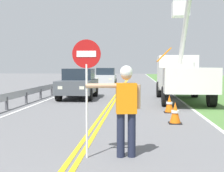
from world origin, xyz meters
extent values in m
cube|color=yellow|center=(-0.09, 20.00, 0.01)|extent=(0.11, 110.00, 0.01)
cube|color=yellow|center=(0.09, 20.00, 0.01)|extent=(0.11, 110.00, 0.01)
cube|color=silver|center=(3.60, 20.00, 0.01)|extent=(0.12, 110.00, 0.01)
cube|color=silver|center=(-3.60, 20.00, 0.01)|extent=(0.12, 110.00, 0.01)
cylinder|color=#1E2338|center=(1.10, 4.63, 0.44)|extent=(0.16, 0.16, 0.88)
cylinder|color=#1E2338|center=(0.88, 4.60, 0.44)|extent=(0.16, 0.16, 0.88)
cube|color=orange|center=(0.99, 4.61, 1.18)|extent=(0.43, 0.29, 0.60)
cylinder|color=tan|center=(0.50, 4.54, 1.43)|extent=(0.61, 0.17, 0.09)
cylinder|color=tan|center=(1.23, 4.65, 1.21)|extent=(0.09, 0.09, 0.48)
sphere|color=tan|center=(0.99, 4.61, 1.65)|extent=(0.22, 0.22, 0.22)
sphere|color=white|center=(0.99, 4.61, 1.70)|extent=(0.25, 0.25, 0.25)
cylinder|color=silver|center=(0.22, 4.50, 0.92)|extent=(0.04, 0.04, 1.85)
cylinder|color=#B71414|center=(0.22, 4.50, 2.05)|extent=(0.56, 0.03, 0.56)
cube|color=white|center=(0.22, 4.49, 2.05)|extent=(0.38, 0.01, 0.12)
cube|color=white|center=(3.58, 13.60, 1.21)|extent=(2.36, 4.63, 1.10)
cube|color=white|center=(3.62, 17.05, 1.46)|extent=(2.23, 2.13, 2.00)
cube|color=#1E2833|center=(3.64, 18.08, 1.76)|extent=(1.98, 0.09, 0.90)
cylinder|color=silver|center=(3.56, 12.68, 1.88)|extent=(0.56, 0.56, 0.24)
cylinder|color=silver|center=(3.59, 14.19, 3.47)|extent=(0.28, 3.19, 3.10)
cube|color=white|center=(3.61, 15.70, 4.93)|extent=(0.91, 0.91, 0.80)
cube|color=orange|center=(2.37, 11.82, 2.31)|extent=(0.60, 0.81, 0.59)
cylinder|color=black|center=(2.59, 16.86, 0.46)|extent=(0.33, 0.92, 0.92)
cylinder|color=black|center=(4.65, 16.84, 0.46)|extent=(0.33, 0.92, 0.92)
cylinder|color=black|center=(2.53, 12.58, 0.46)|extent=(0.33, 0.92, 0.92)
cylinder|color=black|center=(4.59, 12.55, 0.46)|extent=(0.33, 0.92, 0.92)
cube|color=#4C5156|center=(-2.08, 15.71, 0.70)|extent=(1.88, 4.12, 0.72)
cube|color=#1E2833|center=(-2.08, 15.96, 1.38)|extent=(1.63, 1.74, 0.64)
cube|color=#EAEACC|center=(-1.51, 13.68, 0.75)|extent=(0.24, 0.06, 0.16)
cube|color=#EAEACC|center=(-2.61, 13.67, 0.75)|extent=(0.24, 0.06, 0.16)
cylinder|color=black|center=(-1.25, 14.44, 0.34)|extent=(0.29, 0.68, 0.68)
cylinder|color=black|center=(-2.89, 14.43, 0.34)|extent=(0.29, 0.68, 0.68)
cylinder|color=black|center=(-1.27, 16.99, 0.34)|extent=(0.29, 0.68, 0.68)
cylinder|color=black|center=(-2.91, 16.97, 0.34)|extent=(0.29, 0.68, 0.68)
cube|color=silver|center=(-1.59, 26.60, 0.70)|extent=(1.93, 4.14, 0.72)
cube|color=#1E2833|center=(-1.59, 26.85, 1.38)|extent=(1.65, 1.76, 0.64)
cube|color=#EAEACC|center=(-0.99, 24.58, 0.75)|extent=(0.24, 0.07, 0.16)
cube|color=#EAEACC|center=(-2.10, 24.56, 0.75)|extent=(0.24, 0.07, 0.16)
cylinder|color=black|center=(-0.74, 25.35, 0.34)|extent=(0.29, 0.69, 0.68)
cylinder|color=black|center=(-2.38, 25.31, 0.34)|extent=(0.29, 0.69, 0.68)
cylinder|color=black|center=(-0.80, 27.89, 0.34)|extent=(0.29, 0.69, 0.68)
cylinder|color=black|center=(-2.44, 27.85, 0.34)|extent=(0.29, 0.69, 0.68)
cone|color=orange|center=(2.43, 8.32, 0.35)|extent=(0.36, 0.36, 0.70)
cylinder|color=white|center=(2.43, 8.32, 0.39)|extent=(0.25, 0.25, 0.08)
cube|color=black|center=(2.43, 8.32, 0.01)|extent=(0.40, 0.40, 0.03)
cone|color=orange|center=(2.50, 10.66, 0.35)|extent=(0.36, 0.36, 0.70)
cylinder|color=white|center=(2.50, 10.66, 0.39)|extent=(0.25, 0.25, 0.08)
cube|color=black|center=(2.50, 10.66, 0.01)|extent=(0.40, 0.40, 0.03)
cube|color=#9EA0A3|center=(-4.20, 16.61, 0.55)|extent=(0.06, 32.00, 0.32)
cube|color=#4C4C51|center=(-4.20, 10.90, 0.28)|extent=(0.10, 0.10, 0.55)
cube|color=#4C4C51|center=(-4.20, 13.19, 0.28)|extent=(0.10, 0.10, 0.55)
cube|color=#4C4C51|center=(-4.20, 15.47, 0.28)|extent=(0.10, 0.10, 0.55)
cube|color=#4C4C51|center=(-4.20, 17.76, 0.28)|extent=(0.10, 0.10, 0.55)
cube|color=#4C4C51|center=(-4.20, 20.04, 0.28)|extent=(0.10, 0.10, 0.55)
cube|color=#4C4C51|center=(-4.20, 22.33, 0.28)|extent=(0.10, 0.10, 0.55)
cube|color=#4C4C51|center=(-4.20, 24.61, 0.28)|extent=(0.10, 0.10, 0.55)
cube|color=#4C4C51|center=(-4.20, 26.90, 0.28)|extent=(0.10, 0.10, 0.55)
cube|color=#4C4C51|center=(-4.20, 29.19, 0.28)|extent=(0.10, 0.10, 0.55)
cube|color=#4C4C51|center=(-4.20, 31.47, 0.28)|extent=(0.10, 0.10, 0.55)
camera|label=1|loc=(1.17, -1.38, 1.80)|focal=48.89mm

